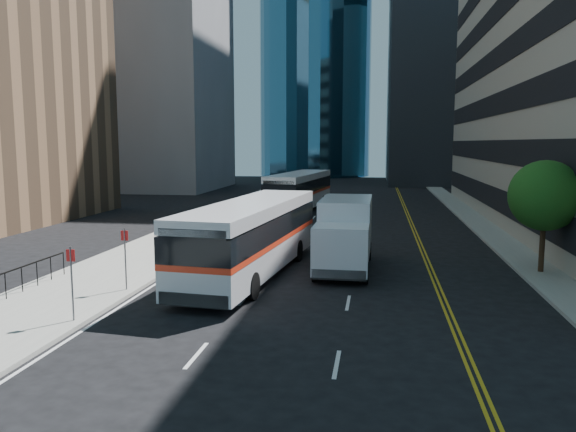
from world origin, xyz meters
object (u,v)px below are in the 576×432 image
(bus_rear, at_px, (300,190))
(bus_front, at_px, (252,235))
(street_tree, at_px, (545,196))
(box_truck, at_px, (345,233))

(bus_rear, bearing_deg, bus_front, -80.34)
(bus_front, height_order, bus_rear, bus_front)
(street_tree, bearing_deg, bus_rear, 122.51)
(street_tree, bearing_deg, bus_front, -170.70)
(street_tree, xyz_separation_m, bus_front, (-13.08, -2.14, -1.81))
(street_tree, distance_m, bus_front, 13.38)
(street_tree, relative_size, bus_front, 0.39)
(box_truck, bearing_deg, bus_rear, 103.70)
(bus_front, relative_size, box_truck, 1.90)
(bus_front, height_order, box_truck, bus_front)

